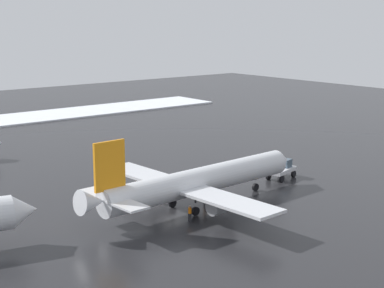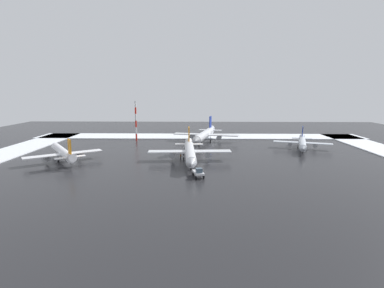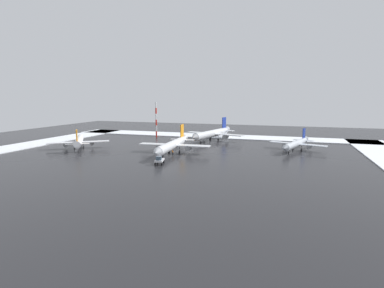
% 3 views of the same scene
% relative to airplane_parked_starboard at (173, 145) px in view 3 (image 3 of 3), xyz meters
% --- Properties ---
extents(ground_plane, '(240.00, 240.00, 0.00)m').
position_rel_airplane_parked_starboard_xyz_m(ground_plane, '(-3.12, -1.12, -3.07)').
color(ground_plane, '#232326').
extents(snow_bank_far, '(152.00, 16.00, 0.30)m').
position_rel_airplane_parked_starboard_xyz_m(snow_bank_far, '(-3.12, -51.12, -2.92)').
color(snow_bank_far, white).
rests_on(snow_bank_far, ground_plane).
extents(snow_bank_right, '(14.00, 116.00, 0.30)m').
position_rel_airplane_parked_starboard_xyz_m(snow_bank_right, '(63.88, -1.12, -2.92)').
color(snow_bank_right, white).
rests_on(snow_bank_right, ground_plane).
extents(airplane_parked_starboard, '(25.93, 31.27, 9.28)m').
position_rel_airplane_parked_starboard_xyz_m(airplane_parked_starboard, '(0.00, 0.00, 0.00)').
color(airplane_parked_starboard, silver).
rests_on(airplane_parked_starboard, ground_plane).
extents(airplane_far_rear, '(20.36, 23.63, 8.14)m').
position_rel_airplane_parked_starboard_xyz_m(airplane_far_rear, '(39.31, -0.08, -0.38)').
color(airplane_far_rear, white).
rests_on(airplane_far_rear, ground_plane).
extents(airplane_parked_portside, '(28.00, 33.41, 10.01)m').
position_rel_airplane_parked_starboard_xyz_m(airplane_parked_portside, '(-5.32, -35.08, 0.24)').
color(airplane_parked_portside, silver).
rests_on(airplane_parked_portside, ground_plane).
extents(airplane_distant_tail, '(20.90, 24.80, 7.55)m').
position_rel_airplane_parked_starboard_xyz_m(airplane_distant_tail, '(-41.15, -20.28, -0.57)').
color(airplane_distant_tail, silver).
rests_on(airplane_distant_tail, ground_plane).
extents(pushback_tug, '(3.21, 4.99, 2.50)m').
position_rel_airplane_parked_starboard_xyz_m(pushback_tug, '(-2.61, 16.98, -1.78)').
color(pushback_tug, silver).
rests_on(pushback_tug, ground_plane).
extents(ground_crew_beside_wing, '(0.36, 0.36, 1.71)m').
position_rel_airplane_parked_starboard_xyz_m(ground_crew_beside_wing, '(-0.84, 1.99, -2.10)').
color(ground_crew_beside_wing, black).
rests_on(ground_crew_beside_wing, ground_plane).
extents(ground_crew_by_nose_gear, '(0.36, 0.36, 1.71)m').
position_rel_airplane_parked_starboard_xyz_m(ground_crew_by_nose_gear, '(3.03, -3.34, -2.10)').
color(ground_crew_by_nose_gear, black).
rests_on(ground_crew_by_nose_gear, ground_plane).
extents(antenna_mast, '(0.70, 0.70, 17.33)m').
position_rel_airplane_parked_starboard_xyz_m(antenna_mast, '(24.58, -39.65, 5.60)').
color(antenna_mast, red).
rests_on(antenna_mast, ground_plane).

